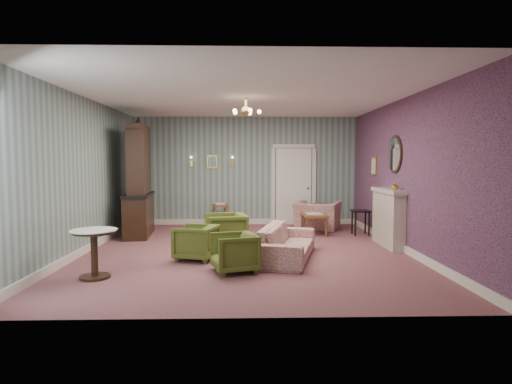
{
  "coord_description": "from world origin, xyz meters",
  "views": [
    {
      "loc": [
        -0.03,
        -8.02,
        1.7
      ],
      "look_at": [
        0.2,
        0.4,
        1.1
      ],
      "focal_mm": 29.88,
      "sensor_mm": 36.0,
      "label": 1
    }
  ],
  "objects_px": {
    "side_table_black": "(360,223)",
    "sofa_chintz": "(287,237)",
    "fireplace": "(388,218)",
    "coffee_table": "(314,224)",
    "olive_chair_a": "(234,251)",
    "dresser": "(138,178)",
    "olive_chair_c": "(226,230)",
    "wingback_chair": "(317,211)",
    "olive_chair_b": "(196,241)",
    "pedestal_table": "(94,254)"
  },
  "relations": [
    {
      "from": "dresser",
      "to": "wingback_chair",
      "type": "bearing_deg",
      "value": 4.74
    },
    {
      "from": "olive_chair_a",
      "to": "coffee_table",
      "type": "relative_size",
      "value": 0.7
    },
    {
      "from": "wingback_chair",
      "to": "side_table_black",
      "type": "relative_size",
      "value": 1.83
    },
    {
      "from": "sofa_chintz",
      "to": "fireplace",
      "type": "xyz_separation_m",
      "value": [
        2.14,
        1.06,
        0.19
      ]
    },
    {
      "from": "coffee_table",
      "to": "side_table_black",
      "type": "relative_size",
      "value": 1.62
    },
    {
      "from": "olive_chair_a",
      "to": "pedestal_table",
      "type": "distance_m",
      "value": 2.05
    },
    {
      "from": "sofa_chintz",
      "to": "pedestal_table",
      "type": "xyz_separation_m",
      "value": [
        -2.94,
        -1.19,
        -0.03
      ]
    },
    {
      "from": "dresser",
      "to": "coffee_table",
      "type": "xyz_separation_m",
      "value": [
        4.06,
        0.09,
        -1.09
      ]
    },
    {
      "from": "fireplace",
      "to": "pedestal_table",
      "type": "relative_size",
      "value": 1.94
    },
    {
      "from": "wingback_chair",
      "to": "side_table_black",
      "type": "xyz_separation_m",
      "value": [
        0.84,
        -0.93,
        -0.17
      ]
    },
    {
      "from": "fireplace",
      "to": "olive_chair_c",
      "type": "bearing_deg",
      "value": -174.91
    },
    {
      "from": "fireplace",
      "to": "olive_chair_a",
      "type": "bearing_deg",
      "value": -147.55
    },
    {
      "from": "dresser",
      "to": "side_table_black",
      "type": "bearing_deg",
      "value": -7.38
    },
    {
      "from": "fireplace",
      "to": "sofa_chintz",
      "type": "bearing_deg",
      "value": -153.76
    },
    {
      "from": "olive_chair_a",
      "to": "dresser",
      "type": "height_order",
      "value": "dresser"
    },
    {
      "from": "olive_chair_b",
      "to": "fireplace",
      "type": "height_order",
      "value": "fireplace"
    },
    {
      "from": "olive_chair_c",
      "to": "side_table_black",
      "type": "distance_m",
      "value": 3.42
    },
    {
      "from": "side_table_black",
      "to": "sofa_chintz",
      "type": "bearing_deg",
      "value": -129.8
    },
    {
      "from": "fireplace",
      "to": "pedestal_table",
      "type": "xyz_separation_m",
      "value": [
        -5.08,
        -2.24,
        -0.22
      ]
    },
    {
      "from": "fireplace",
      "to": "side_table_black",
      "type": "distance_m",
      "value": 1.31
    },
    {
      "from": "olive_chair_a",
      "to": "fireplace",
      "type": "relative_size",
      "value": 0.47
    },
    {
      "from": "fireplace",
      "to": "coffee_table",
      "type": "distance_m",
      "value": 1.97
    },
    {
      "from": "wingback_chair",
      "to": "fireplace",
      "type": "distance_m",
      "value": 2.44
    },
    {
      "from": "olive_chair_b",
      "to": "fireplace",
      "type": "xyz_separation_m",
      "value": [
        3.73,
        1.1,
        0.25
      ]
    },
    {
      "from": "dresser",
      "to": "coffee_table",
      "type": "bearing_deg",
      "value": -4.64
    },
    {
      "from": "olive_chair_c",
      "to": "olive_chair_a",
      "type": "bearing_deg",
      "value": -2.15
    },
    {
      "from": "dresser",
      "to": "coffee_table",
      "type": "distance_m",
      "value": 4.21
    },
    {
      "from": "pedestal_table",
      "to": "coffee_table",
      "type": "bearing_deg",
      "value": 44.27
    },
    {
      "from": "coffee_table",
      "to": "pedestal_table",
      "type": "xyz_separation_m",
      "value": [
        -3.82,
        -3.72,
        0.12
      ]
    },
    {
      "from": "olive_chair_a",
      "to": "side_table_black",
      "type": "bearing_deg",
      "value": 121.67
    },
    {
      "from": "olive_chair_c",
      "to": "side_table_black",
      "type": "height_order",
      "value": "olive_chair_c"
    },
    {
      "from": "olive_chair_b",
      "to": "olive_chair_c",
      "type": "distance_m",
      "value": 0.94
    },
    {
      "from": "coffee_table",
      "to": "olive_chair_b",
      "type": "bearing_deg",
      "value": -133.76
    },
    {
      "from": "wingback_chair",
      "to": "dresser",
      "type": "bearing_deg",
      "value": 34.04
    },
    {
      "from": "olive_chair_a",
      "to": "fireplace",
      "type": "distance_m",
      "value": 3.62
    },
    {
      "from": "olive_chair_b",
      "to": "fireplace",
      "type": "relative_size",
      "value": 0.48
    },
    {
      "from": "wingback_chair",
      "to": "dresser",
      "type": "relative_size",
      "value": 0.4
    },
    {
      "from": "wingback_chair",
      "to": "fireplace",
      "type": "bearing_deg",
      "value": 139.01
    },
    {
      "from": "olive_chair_c",
      "to": "wingback_chair",
      "type": "relative_size",
      "value": 0.73
    },
    {
      "from": "coffee_table",
      "to": "fireplace",
      "type": "bearing_deg",
      "value": -49.7
    },
    {
      "from": "wingback_chair",
      "to": "coffee_table",
      "type": "bearing_deg",
      "value": 97.38
    },
    {
      "from": "olive_chair_a",
      "to": "olive_chair_b",
      "type": "height_order",
      "value": "olive_chair_b"
    },
    {
      "from": "olive_chair_a",
      "to": "dresser",
      "type": "xyz_separation_m",
      "value": [
        -2.27,
        3.33,
        1.0
      ]
    },
    {
      "from": "olive_chair_c",
      "to": "dresser",
      "type": "distance_m",
      "value": 2.83
    },
    {
      "from": "olive_chair_b",
      "to": "pedestal_table",
      "type": "bearing_deg",
      "value": -33.81
    },
    {
      "from": "olive_chair_a",
      "to": "coffee_table",
      "type": "height_order",
      "value": "olive_chair_a"
    },
    {
      "from": "wingback_chair",
      "to": "fireplace",
      "type": "relative_size",
      "value": 0.76
    },
    {
      "from": "olive_chair_a",
      "to": "wingback_chair",
      "type": "height_order",
      "value": "wingback_chair"
    },
    {
      "from": "olive_chair_b",
      "to": "side_table_black",
      "type": "bearing_deg",
      "value": 139.78
    },
    {
      "from": "olive_chair_b",
      "to": "sofa_chintz",
      "type": "relative_size",
      "value": 0.33
    }
  ]
}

